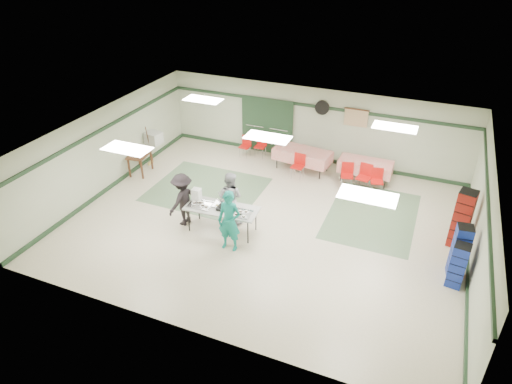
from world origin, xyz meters
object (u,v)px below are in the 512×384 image
at_px(dining_table_b, 302,155).
at_px(chair_c, 377,178).
at_px(chair_loose_b, 246,144).
at_px(office_printer, 154,138).
at_px(crate_stack_blue_b, 458,266).
at_px(chair_loose_a, 261,144).
at_px(volunteer_dark, 183,199).
at_px(dining_table_a, 365,166).
at_px(volunteer_grey, 230,198).
at_px(serving_table, 222,209).
at_px(volunteer_teal, 229,221).
at_px(chair_a, 365,174).
at_px(printer_table, 139,156).
at_px(chair_d, 299,163).
at_px(crate_stack_blue_a, 460,251).
at_px(crate_stack_red, 462,219).
at_px(broom, 149,145).
at_px(chair_b, 347,172).

relative_size(dining_table_b, chair_c, 2.50).
distance_m(chair_loose_b, office_printer, 3.34).
bearing_deg(crate_stack_blue_b, chair_loose_a, 145.30).
bearing_deg(chair_loose_b, volunteer_dark, -85.44).
relative_size(dining_table_a, chair_loose_a, 2.15).
bearing_deg(chair_c, volunteer_grey, -150.82).
distance_m(volunteer_dark, chair_loose_b, 4.80).
xyz_separation_m(chair_loose_a, office_printer, (-3.35, -1.94, 0.46)).
height_order(serving_table, volunteer_teal, volunteer_teal).
bearing_deg(volunteer_dark, chair_a, 144.10).
bearing_deg(printer_table, chair_loose_a, 32.22).
xyz_separation_m(chair_a, chair_d, (-2.23, -0.00, -0.03)).
bearing_deg(dining_table_a, chair_loose_b, 176.62).
xyz_separation_m(volunteer_grey, dining_table_a, (3.13, 3.93, -0.23)).
height_order(chair_loose_a, crate_stack_blue_a, crate_stack_blue_a).
relative_size(dining_table_a, printer_table, 1.77).
bearing_deg(chair_c, dining_table_a, 116.50).
xyz_separation_m(volunteer_grey, crate_stack_blue_a, (6.13, 0.01, -0.09)).
relative_size(chair_loose_b, crate_stack_red, 0.47).
bearing_deg(volunteer_dark, serving_table, 106.09).
distance_m(chair_d, broom, 5.35).
bearing_deg(chair_b, crate_stack_blue_b, -60.93).
xyz_separation_m(volunteer_teal, chair_d, (0.45, 4.51, -0.34)).
relative_size(dining_table_a, chair_d, 2.05).
distance_m(volunteer_teal, chair_a, 5.26).
bearing_deg(crate_stack_blue_b, crate_stack_blue_a, 90.00).
relative_size(dining_table_b, crate_stack_red, 1.24).
relative_size(chair_loose_a, printer_table, 0.82).
distance_m(volunteer_teal, office_printer, 5.94).
relative_size(volunteer_teal, crate_stack_blue_a, 1.21).
xyz_separation_m(volunteer_grey, chair_loose_b, (-1.35, 4.20, -0.32)).
height_order(volunteer_dark, crate_stack_red, crate_stack_red).
relative_size(crate_stack_blue_b, broom, 0.81).
bearing_deg(office_printer, chair_loose_a, 39.02).
xyz_separation_m(volunteer_teal, chair_b, (2.12, 4.51, -0.35)).
height_order(serving_table, chair_loose_b, chair_loose_b).
bearing_deg(chair_a, chair_b, -169.52).
xyz_separation_m(volunteer_teal, chair_c, (3.08, 4.51, -0.35)).
xyz_separation_m(dining_table_a, chair_a, (0.09, -0.56, -0.01)).
bearing_deg(serving_table, volunteer_grey, 85.46).
bearing_deg(chair_loose_a, chair_d, -30.33).
relative_size(volunteer_teal, chair_a, 1.90).
xyz_separation_m(volunteer_grey, chair_c, (3.61, 3.35, -0.29)).
bearing_deg(serving_table, crate_stack_blue_b, -2.69).
distance_m(volunteer_grey, dining_table_b, 4.04).
xyz_separation_m(chair_c, chair_loose_a, (-4.43, 1.05, -0.01)).
bearing_deg(chair_loose_a, crate_stack_red, -24.16).
bearing_deg(chair_a, crate_stack_red, -25.43).
height_order(chair_b, chair_c, chair_b).
xyz_separation_m(volunteer_grey, printer_table, (-4.17, 1.53, -0.16)).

